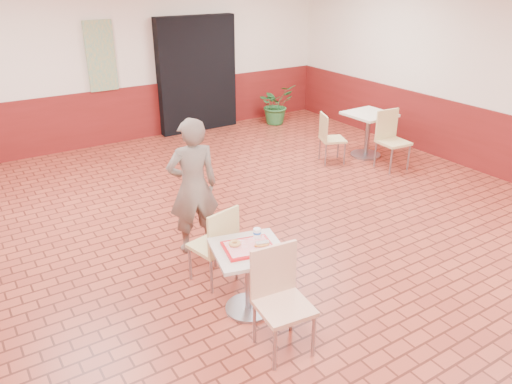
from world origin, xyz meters
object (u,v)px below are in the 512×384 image
customer (193,187)px  second_table (368,127)px  main_table (249,269)px  serving_tray (249,248)px  ring_donut (235,243)px  chair_second_left (329,136)px  chair_main_back (217,242)px  long_john_donut (262,244)px  potted_plant (276,104)px  paper_cup (257,233)px  chair_second_front (391,136)px  chair_main_front (280,294)px

customer → second_table: size_ratio=2.07×
main_table → serving_tray: 0.23m
ring_donut → chair_second_left: 4.22m
chair_main_back → ring_donut: bearing=69.9°
ring_donut → long_john_donut: (0.20, -0.15, 0.00)m
main_table → ring_donut: ring_donut is taller
chair_main_back → long_john_donut: (0.14, -0.62, 0.24)m
second_table → potted_plant: size_ratio=0.94×
customer → serving_tray: size_ratio=3.54×
ring_donut → paper_cup: 0.25m
serving_tray → long_john_donut: bearing=-31.6°
customer → chair_second_front: bearing=-160.0°
chair_main_back → long_john_donut: chair_main_back is taller
chair_main_back → ring_donut: (-0.06, -0.47, 0.23)m
serving_tray → main_table: bearing=0.0°
paper_cup → second_table: (3.84, 2.45, -0.23)m
ring_donut → chair_second_front: (4.01, 1.88, -0.19)m
paper_cup → chair_second_left: size_ratio=0.11×
chair_main_front → second_table: chair_main_front is taller
chair_main_front → potted_plant: (3.83, 5.58, -0.11)m
serving_tray → second_table: bearing=32.6°
chair_main_back → serving_tray: (0.03, -0.56, 0.20)m
ring_donut → potted_plant: 6.30m
serving_tray → second_table: 4.74m
chair_second_front → customer: bearing=-165.6°
paper_cup → chair_main_back: bearing=112.0°
chair_main_front → serving_tray: chair_main_front is taller
second_table → customer: bearing=-162.3°
serving_tray → ring_donut: bearing=137.9°
chair_main_front → long_john_donut: (0.14, 0.49, 0.20)m
chair_main_front → chair_main_back: chair_main_front is taller
customer → chair_second_left: size_ratio=1.90×
main_table → ring_donut: 0.29m
chair_second_left → chair_second_front: chair_second_front is taller
chair_main_front → potted_plant: size_ratio=1.14×
second_table → potted_plant: 2.49m
ring_donut → potted_plant: bearing=51.8°
main_table → serving_tray: (-0.00, 0.00, 0.23)m
second_table → chair_main_back: bearing=-153.7°
main_table → paper_cup: paper_cup is taller
customer → paper_cup: 1.20m
main_table → chair_main_back: size_ratio=0.78×
customer → serving_tray: customer is taller
main_table → chair_second_front: bearing=26.6°
main_table → chair_second_left: size_ratio=0.81×
chair_main_back → paper_cup: 0.56m
long_john_donut → potted_plant: 6.30m
ring_donut → chair_second_front: bearing=25.1°
chair_main_back → paper_cup: size_ratio=9.47×
serving_tray → chair_second_front: bearing=26.6°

